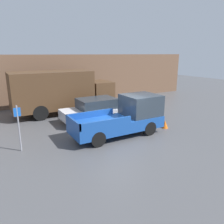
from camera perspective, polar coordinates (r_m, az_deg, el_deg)
The scene contains 7 objects.
ground_plane at distance 12.23m, azimuth 2.19°, elevation -6.29°, with size 60.00×60.00×0.00m, color #4C4C4F.
building_wall at distance 20.29m, azimuth -12.31°, elevation 8.30°, with size 28.00×0.15×4.36m.
pickup_truck at distance 12.33m, azimuth 3.53°, elevation -1.24°, with size 5.18×2.01×2.16m.
car at distance 14.66m, azimuth -4.28°, elevation 0.60°, with size 4.46×2.01×1.57m.
delivery_truck at distance 16.92m, azimuth -13.41°, elevation 5.44°, with size 7.60×2.59×3.19m.
parking_sign at distance 10.88m, azimuth -23.20°, elevation -3.33°, with size 0.30×0.07×2.20m.
traffic_cone at distance 13.82m, azimuth 13.66°, elevation -3.13°, with size 0.38×0.38×0.47m.
Camera 1 is at (-6.04, -9.66, 4.45)m, focal length 35.00 mm.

